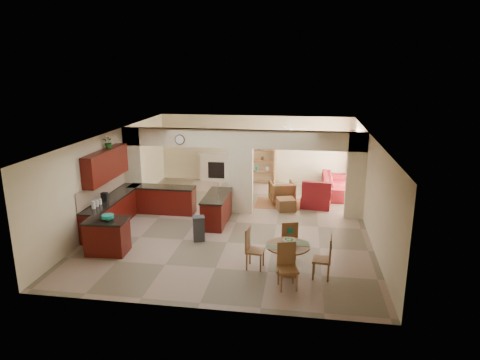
# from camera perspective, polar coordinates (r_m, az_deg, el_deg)

# --- Properties ---
(floor) EXTENTS (10.00, 10.00, 0.00)m
(floor) POSITION_cam_1_polar(r_m,az_deg,el_deg) (13.59, -0.53, -5.66)
(floor) COLOR gray
(floor) RESTS_ON ground
(ceiling) EXTENTS (10.00, 10.00, 0.00)m
(ceiling) POSITION_cam_1_polar(r_m,az_deg,el_deg) (12.86, -0.56, 6.08)
(ceiling) COLOR white
(ceiling) RESTS_ON wall_back
(wall_back) EXTENTS (8.00, 0.00, 8.00)m
(wall_back) POSITION_cam_1_polar(r_m,az_deg,el_deg) (17.99, 1.98, 4.15)
(wall_back) COLOR beige
(wall_back) RESTS_ON floor
(wall_front) EXTENTS (8.00, 0.00, 8.00)m
(wall_front) POSITION_cam_1_polar(r_m,az_deg,el_deg) (8.52, -5.91, -8.62)
(wall_front) COLOR beige
(wall_front) RESTS_ON floor
(wall_left) EXTENTS (0.00, 10.00, 10.00)m
(wall_left) POSITION_cam_1_polar(r_m,az_deg,el_deg) (14.33, -16.55, 0.67)
(wall_left) COLOR beige
(wall_left) RESTS_ON floor
(wall_right) EXTENTS (0.00, 10.00, 10.00)m
(wall_right) POSITION_cam_1_polar(r_m,az_deg,el_deg) (13.15, 16.94, -0.62)
(wall_right) COLOR beige
(wall_right) RESTS_ON floor
(partition_left_pier) EXTENTS (0.60, 0.25, 2.80)m
(partition_left_pier) POSITION_cam_1_polar(r_m,az_deg,el_deg) (15.09, -13.94, 1.57)
(partition_left_pier) COLOR beige
(partition_left_pier) RESTS_ON floor
(partition_center_pier) EXTENTS (0.80, 0.25, 2.20)m
(partition_center_pier) POSITION_cam_1_polar(r_m,az_deg,el_deg) (14.19, 0.10, -0.08)
(partition_center_pier) COLOR beige
(partition_center_pier) RESTS_ON floor
(partition_right_pier) EXTENTS (0.60, 0.25, 2.80)m
(partition_right_pier) POSITION_cam_1_polar(r_m,az_deg,el_deg) (14.07, 15.18, 0.51)
(partition_right_pier) COLOR beige
(partition_right_pier) RESTS_ON floor
(partition_header) EXTENTS (8.00, 0.25, 0.60)m
(partition_header) POSITION_cam_1_polar(r_m,az_deg,el_deg) (13.89, 0.10, 5.50)
(partition_header) COLOR beige
(partition_header) RESTS_ON partition_center_pier
(kitchen_counter) EXTENTS (2.52, 3.29, 1.48)m
(kitchen_counter) POSITION_cam_1_polar(r_m,az_deg,el_deg) (14.07, -13.95, -3.37)
(kitchen_counter) COLOR #430C07
(kitchen_counter) RESTS_ON floor
(upper_cabinets) EXTENTS (0.35, 2.40, 0.90)m
(upper_cabinets) POSITION_cam_1_polar(r_m,az_deg,el_deg) (13.43, -17.43, 1.95)
(upper_cabinets) COLOR #430C07
(upper_cabinets) RESTS_ON wall_left
(peninsula) EXTENTS (0.70, 1.85, 0.91)m
(peninsula) POSITION_cam_1_polar(r_m,az_deg,el_deg) (13.43, -3.14, -3.86)
(peninsula) COLOR #430C07
(peninsula) RESTS_ON floor
(wall_clock) EXTENTS (0.34, 0.03, 0.34)m
(wall_clock) POSITION_cam_1_polar(r_m,az_deg,el_deg) (14.18, -8.04, 5.35)
(wall_clock) COLOR #52341B
(wall_clock) RESTS_ON partition_header
(rug) EXTENTS (1.60, 1.30, 0.01)m
(rug) POSITION_cam_1_polar(r_m,az_deg,el_deg) (15.44, 5.12, -3.12)
(rug) COLOR #955D36
(rug) RESTS_ON floor
(fireplace) EXTENTS (1.60, 0.35, 1.20)m
(fireplace) POSITION_cam_1_polar(r_m,az_deg,el_deg) (18.24, -3.10, 1.77)
(fireplace) COLOR beige
(fireplace) RESTS_ON floor
(shelving_unit) EXTENTS (1.00, 0.32, 1.80)m
(shelving_unit) POSITION_cam_1_polar(r_m,az_deg,el_deg) (17.88, 3.02, 2.43)
(shelving_unit) COLOR olive
(shelving_unit) RESTS_ON floor
(window_a) EXTENTS (0.02, 0.90, 1.90)m
(window_a) POSITION_cam_1_polar(r_m,az_deg,el_deg) (15.40, 15.61, 0.96)
(window_a) COLOR white
(window_a) RESTS_ON wall_right
(window_b) EXTENTS (0.02, 0.90, 1.90)m
(window_b) POSITION_cam_1_polar(r_m,az_deg,el_deg) (17.05, 14.96, 2.34)
(window_b) COLOR white
(window_b) RESTS_ON wall_right
(glazed_door) EXTENTS (0.02, 0.70, 2.10)m
(glazed_door) POSITION_cam_1_polar(r_m,az_deg,el_deg) (16.26, 15.23, 1.17)
(glazed_door) COLOR white
(glazed_door) RESTS_ON wall_right
(drape_a_left) EXTENTS (0.10, 0.28, 2.30)m
(drape_a_left) POSITION_cam_1_polar(r_m,az_deg,el_deg) (14.82, 15.72, 0.41)
(drape_a_left) COLOR #45261B
(drape_a_left) RESTS_ON wall_right
(drape_a_right) EXTENTS (0.10, 0.28, 2.30)m
(drape_a_right) POSITION_cam_1_polar(r_m,az_deg,el_deg) (15.98, 15.22, 1.49)
(drape_a_right) COLOR #45261B
(drape_a_right) RESTS_ON wall_right
(drape_b_left) EXTENTS (0.10, 0.28, 2.30)m
(drape_b_left) POSITION_cam_1_polar(r_m,az_deg,el_deg) (16.46, 15.04, 1.89)
(drape_b_left) COLOR #45261B
(drape_b_left) RESTS_ON wall_right
(drape_b_right) EXTENTS (0.10, 0.28, 2.30)m
(drape_b_right) POSITION_cam_1_polar(r_m,az_deg,el_deg) (17.63, 14.63, 2.77)
(drape_b_right) COLOR #45261B
(drape_b_right) RESTS_ON wall_right
(ceiling_fan) EXTENTS (1.00, 1.00, 0.10)m
(ceiling_fan) POSITION_cam_1_polar(r_m,az_deg,el_deg) (15.72, 6.64, 6.75)
(ceiling_fan) COLOR white
(ceiling_fan) RESTS_ON ceiling
(kitchen_island) EXTENTS (1.10, 0.81, 0.93)m
(kitchen_island) POSITION_cam_1_polar(r_m,az_deg,el_deg) (11.85, -17.27, -7.17)
(kitchen_island) COLOR #430C07
(kitchen_island) RESTS_ON floor
(teal_bowl) EXTENTS (0.31, 0.31, 0.15)m
(teal_bowl) POSITION_cam_1_polar(r_m,az_deg,el_deg) (11.61, -17.20, -4.80)
(teal_bowl) COLOR #169780
(teal_bowl) RESTS_ON kitchen_island
(trash_can) EXTENTS (0.38, 0.35, 0.66)m
(trash_can) POSITION_cam_1_polar(r_m,az_deg,el_deg) (12.17, -5.52, -6.60)
(trash_can) COLOR #2E2E31
(trash_can) RESTS_ON floor
(dining_table) EXTENTS (1.04, 1.04, 0.71)m
(dining_table) POSITION_cam_1_polar(r_m,az_deg,el_deg) (10.35, 6.37, -9.79)
(dining_table) COLOR olive
(dining_table) RESTS_ON floor
(fruit_bowl) EXTENTS (0.31, 0.31, 0.17)m
(fruit_bowl) POSITION_cam_1_polar(r_m,az_deg,el_deg) (10.21, 6.56, -8.21)
(fruit_bowl) COLOR #59AE25
(fruit_bowl) RESTS_ON dining_table
(sofa) EXTENTS (2.57, 1.03, 0.75)m
(sofa) POSITION_cam_1_polar(r_m,az_deg,el_deg) (16.80, 12.64, -0.60)
(sofa) COLOR maroon
(sofa) RESTS_ON floor
(chaise) EXTENTS (1.07, 0.91, 0.39)m
(chaise) POSITION_cam_1_polar(r_m,az_deg,el_deg) (15.19, 10.06, -2.84)
(chaise) COLOR maroon
(chaise) RESTS_ON floor
(armchair) EXTENTS (1.04, 1.06, 0.78)m
(armchair) POSITION_cam_1_polar(r_m,az_deg,el_deg) (15.44, 5.62, -1.62)
(armchair) COLOR maroon
(armchair) RESTS_ON floor
(ottoman) EXTENTS (0.73, 0.73, 0.42)m
(ottoman) POSITION_cam_1_polar(r_m,az_deg,el_deg) (14.70, 6.12, -3.25)
(ottoman) COLOR maroon
(ottoman) RESTS_ON floor
(plant) EXTENTS (0.41, 0.39, 0.37)m
(plant) POSITION_cam_1_polar(r_m,az_deg,el_deg) (13.57, -17.11, 4.83)
(plant) COLOR #134816
(plant) RESTS_ON upper_cabinets
(chair_north) EXTENTS (0.52, 0.52, 1.02)m
(chair_north) POSITION_cam_1_polar(r_m,az_deg,el_deg) (11.03, 6.49, -7.75)
(chair_north) COLOR olive
(chair_north) RESTS_ON floor
(chair_east) EXTENTS (0.45, 0.45, 1.02)m
(chair_east) POSITION_cam_1_polar(r_m,az_deg,el_deg) (10.20, 11.32, -9.91)
(chair_east) COLOR olive
(chair_east) RESTS_ON floor
(chair_south) EXTENTS (0.51, 0.51, 1.02)m
(chair_south) POSITION_cam_1_polar(r_m,az_deg,el_deg) (9.72, 6.29, -11.01)
(chair_south) COLOR olive
(chair_south) RESTS_ON floor
(chair_west) EXTENTS (0.46, 0.46, 1.02)m
(chair_west) POSITION_cam_1_polar(r_m,az_deg,el_deg) (10.50, 1.59, -8.86)
(chair_west) COLOR olive
(chair_west) RESTS_ON floor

